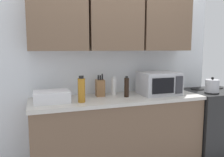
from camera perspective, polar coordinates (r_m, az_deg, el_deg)
wall_back_with_cabinets at (r=2.89m, az=-0.02°, el=9.38°), size 2.92×0.38×2.60m
counter_run at (r=2.86m, az=1.53°, el=-13.49°), size 2.05×0.63×0.90m
stove_range at (r=3.56m, az=23.83°, el=-9.86°), size 0.76×0.64×0.91m
kettle at (r=3.22m, az=23.78°, el=-1.70°), size 0.17×0.17×0.20m
microwave at (r=2.92m, az=11.66°, el=-1.20°), size 0.48×0.37×0.28m
dish_rack at (r=2.56m, az=-14.86°, el=-4.36°), size 0.38×0.30×0.12m
knife_block at (r=2.77m, az=-2.99°, el=-2.30°), size 0.11×0.13×0.27m
bottle_amber_vinegar at (r=2.46m, az=-7.66°, el=-2.83°), size 0.08×0.08×0.29m
bottle_soy_dark at (r=2.72m, az=3.67°, el=-2.18°), size 0.06×0.06×0.25m
bottle_white_jar at (r=2.83m, az=0.48°, el=-2.03°), size 0.06×0.06×0.23m
bottle_clear_tall at (r=3.25m, az=15.43°, el=-0.75°), size 0.07×0.07×0.26m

